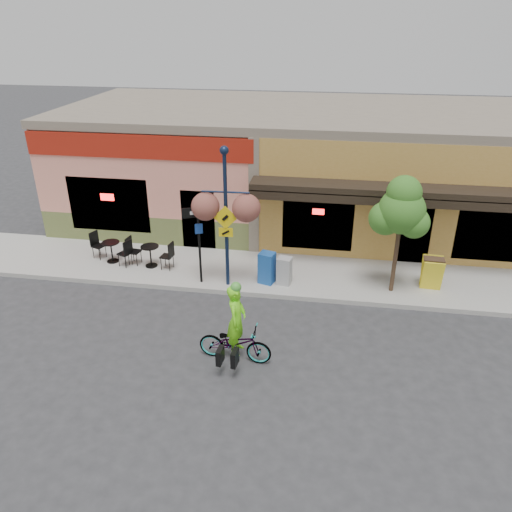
{
  "coord_description": "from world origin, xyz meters",
  "views": [
    {
      "loc": [
        1.6,
        -12.46,
        7.83
      ],
      "look_at": [
        -0.47,
        0.5,
        1.4
      ],
      "focal_mm": 35.0,
      "sensor_mm": 36.0,
      "label": 1
    }
  ],
  "objects": [
    {
      "name": "cafe_set_left",
      "position": [
        -5.64,
        1.83,
        0.63
      ],
      "size": [
        1.77,
        1.31,
        0.95
      ],
      "primitive_type": null,
      "rotation": [
        0.0,
        0.0,
        -0.37
      ],
      "color": "black",
      "rests_on": "sidewalk"
    },
    {
      "name": "lamp_post",
      "position": [
        -1.42,
        0.91,
        2.34
      ],
      "size": [
        1.42,
        0.62,
        4.38
      ],
      "primitive_type": null,
      "rotation": [
        0.0,
        0.0,
        0.04
      ],
      "color": "#121F3A",
      "rests_on": "sidewalk"
    },
    {
      "name": "curb",
      "position": [
        0.0,
        0.55,
        0.07
      ],
      "size": [
        24.0,
        0.12,
        0.15
      ],
      "primitive_type": "cube",
      "color": "#A8A59E",
      "rests_on": "ground"
    },
    {
      "name": "building",
      "position": [
        0.0,
        7.5,
        2.25
      ],
      "size": [
        18.2,
        8.2,
        4.5
      ],
      "primitive_type": null,
      "color": "#E78872",
      "rests_on": "ground"
    },
    {
      "name": "bicycle",
      "position": [
        -0.5,
        -2.56,
        0.48
      ],
      "size": [
        1.89,
        0.79,
        0.97
      ],
      "primitive_type": "imported",
      "rotation": [
        0.0,
        0.0,
        1.49
      ],
      "color": "maroon",
      "rests_on": "ground"
    },
    {
      "name": "newspaper_box_grey",
      "position": [
        0.31,
        1.22,
        0.6
      ],
      "size": [
        0.48,
        0.44,
        0.89
      ],
      "primitive_type": null,
      "rotation": [
        0.0,
        0.0,
        -0.18
      ],
      "color": "#A4A4A4",
      "rests_on": "sidewalk"
    },
    {
      "name": "cyclist_rider",
      "position": [
        -0.45,
        -2.56,
        0.92
      ],
      "size": [
        0.49,
        0.7,
        1.84
      ],
      "primitive_type": "imported",
      "rotation": [
        0.0,
        0.0,
        1.49
      ],
      "color": "#75F71A",
      "rests_on": "ground"
    },
    {
      "name": "ground",
      "position": [
        0.0,
        0.0,
        0.0
      ],
      "size": [
        90.0,
        90.0,
        0.0
      ],
      "primitive_type": "plane",
      "color": "#2D2D30",
      "rests_on": "ground"
    },
    {
      "name": "cafe_set_right",
      "position": [
        -4.22,
        1.71,
        0.63
      ],
      "size": [
        1.7,
        1.03,
        0.96
      ],
      "primitive_type": null,
      "rotation": [
        0.0,
        0.0,
        -0.15
      ],
      "color": "black",
      "rests_on": "sidewalk"
    },
    {
      "name": "one_way_sign",
      "position": [
        -2.29,
        0.92,
        1.42
      ],
      "size": [
        0.98,
        0.57,
        2.53
      ],
      "primitive_type": null,
      "rotation": [
        0.0,
        0.0,
        0.39
      ],
      "color": "black",
      "rests_on": "sidewalk"
    },
    {
      "name": "newspaper_box_blue",
      "position": [
        -0.24,
        1.22,
        0.66
      ],
      "size": [
        0.55,
        0.52,
        1.02
      ],
      "primitive_type": null,
      "rotation": [
        0.0,
        0.0,
        -0.28
      ],
      "color": "#1B50A3",
      "rests_on": "sidewalk"
    },
    {
      "name": "street_tree",
      "position": [
        3.6,
        1.32,
        1.99
      ],
      "size": [
        1.62,
        1.62,
        3.68
      ],
      "primitive_type": null,
      "rotation": [
        0.0,
        0.0,
        0.14
      ],
      "color": "#3D7A26",
      "rests_on": "sidewalk"
    },
    {
      "name": "sidewalk",
      "position": [
        0.0,
        2.0,
        0.07
      ],
      "size": [
        24.0,
        3.0,
        0.15
      ],
      "primitive_type": "cube",
      "color": "#9E9B93",
      "rests_on": "ground"
    },
    {
      "name": "sandwich_board",
      "position": [
        4.78,
        1.47,
        0.66
      ],
      "size": [
        0.63,
        0.48,
        1.02
      ],
      "primitive_type": null,
      "rotation": [
        0.0,
        0.0,
        -0.06
      ],
      "color": "yellow",
      "rests_on": "sidewalk"
    }
  ]
}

